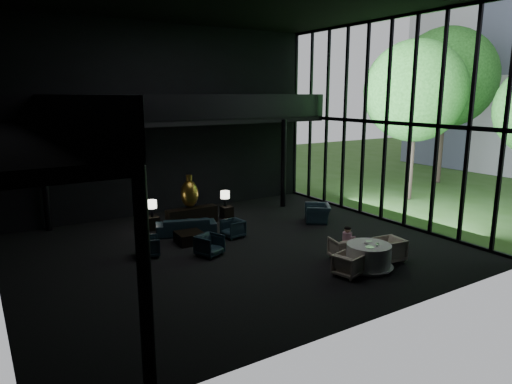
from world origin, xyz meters
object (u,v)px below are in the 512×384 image
side_table_left (153,223)px  table_lamp_right (225,195)px  dining_chair_west (348,265)px  table_lamp_left (152,205)px  child (347,236)px  side_table_right (227,212)px  lounge_armchair_west (148,246)px  sofa (186,222)px  console (192,216)px  lounge_armchair_east (233,228)px  dining_chair_north (343,247)px  coffee_table (189,238)px  window_armchair (318,210)px  dining_chair_east (389,248)px  dining_table (368,258)px  lounge_armchair_south (210,245)px  bronze_urn (190,193)px

side_table_left → table_lamp_right: size_ratio=0.80×
table_lamp_right → dining_chair_west: 7.48m
table_lamp_left → child: size_ratio=1.01×
side_table_right → child: 6.36m
lounge_armchair_west → child: bearing=-110.4°
side_table_left → sofa: size_ratio=0.22×
console → lounge_armchair_east: 2.46m
dining_chair_north → coffee_table: bearing=-36.9°
window_armchair → dining_chair_east: window_armchair is taller
console → coffee_table: 2.42m
lounge_armchair_east → dining_chair_east: (2.94, -4.70, 0.09)m
dining_chair_north → child: bearing=176.9°
dining_table → lounge_armchair_south: bearing=134.9°
console → coffee_table: console is taller
bronze_urn → dining_table: bearing=-71.4°
bronze_urn → child: (2.49, -6.42, -0.46)m
sofa → lounge_armchair_west: (-1.98, -1.53, -0.12)m
side_table_left → lounge_armchair_east: size_ratio=0.76×
coffee_table → child: 5.45m
table_lamp_right → coffee_table: (-2.68, -2.32, -0.76)m
dining_chair_north → dining_table: bearing=108.6°
dining_chair_west → table_lamp_left: bearing=9.1°
coffee_table → dining_table: dining_table is taller
console → dining_chair_north: dining_chair_north is taller
dining_table → dining_chair_north: 0.98m
side_table_right → dining_chair_north: dining_chair_north is taller
sofa → child: (3.25, -5.11, 0.31)m
console → window_armchair: bearing=-28.7°
lounge_armchair_east → dining_chair_north: bearing=20.4°
bronze_urn → dining_table: 7.82m
side_table_right → lounge_armchair_east: (-1.07, -2.43, 0.08)m
table_lamp_left → window_armchair: bearing=-23.0°
side_table_right → window_armchair: size_ratio=0.44×
table_lamp_left → coffee_table: (0.52, -2.28, -0.77)m
bronze_urn → dining_table: bronze_urn is taller
dining_chair_north → child: 0.39m
side_table_left → child: size_ratio=0.80×
child → coffee_table: bearing=-48.9°
bronze_urn → lounge_armchair_west: 4.05m
console → sofa: sofa is taller
bronze_urn → lounge_armchair_west: bronze_urn is taller
lounge_armchair_east → dining_chair_east: 5.54m
table_lamp_left → dining_chair_north: (3.98, -6.34, -0.58)m
table_lamp_right → child: (0.89, -6.40, -0.19)m
bronze_urn → dining_chair_east: (3.47, -7.27, -0.79)m
table_lamp_left → lounge_armchair_west: bearing=-112.2°
lounge_armchair_west → dining_chair_west: dining_chair_west is taller
console → side_table_right: size_ratio=4.18×
console → window_armchair: 5.09m
side_table_right → window_armchair: 3.79m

